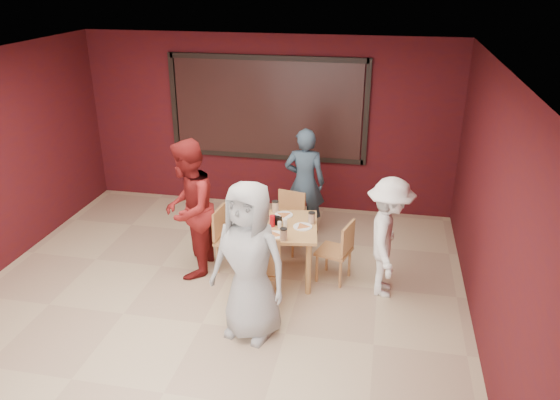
% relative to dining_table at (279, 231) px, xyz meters
% --- Properties ---
extents(floor, '(7.00, 7.00, 0.00)m').
position_rel_dining_table_xyz_m(floor, '(-0.65, -1.17, -0.65)').
color(floor, tan).
rests_on(floor, ground).
extents(window_blinds, '(3.00, 0.02, 1.50)m').
position_rel_dining_table_xyz_m(window_blinds, '(-0.65, 2.28, 1.00)').
color(window_blinds, black).
extents(dining_table, '(1.06, 1.06, 0.89)m').
position_rel_dining_table_xyz_m(dining_table, '(0.00, 0.00, 0.00)').
color(dining_table, tan).
rests_on(dining_table, floor).
extents(chair_front, '(0.55, 0.55, 0.97)m').
position_rel_dining_table_xyz_m(chair_front, '(-0.08, -0.74, -0.10)').
color(chair_front, tan).
rests_on(chair_front, floor).
extents(chair_back, '(0.48, 0.48, 0.83)m').
position_rel_dining_table_xyz_m(chair_back, '(-0.03, 0.81, -0.18)').
color(chair_back, tan).
rests_on(chair_back, floor).
extents(chair_left, '(0.45, 0.45, 0.85)m').
position_rel_dining_table_xyz_m(chair_left, '(-0.70, 0.09, -0.17)').
color(chair_left, tan).
rests_on(chair_left, floor).
extents(chair_right, '(0.49, 0.49, 0.81)m').
position_rel_dining_table_xyz_m(chair_right, '(0.76, 0.06, -0.19)').
color(chair_right, tan).
rests_on(chair_right, floor).
extents(diner_front, '(0.98, 0.77, 1.77)m').
position_rel_dining_table_xyz_m(diner_front, '(-0.07, -1.21, 0.23)').
color(diner_front, '#9D9D9D').
rests_on(diner_front, floor).
extents(diner_back, '(0.61, 0.42, 1.63)m').
position_rel_dining_table_xyz_m(diner_back, '(0.11, 1.33, 0.16)').
color(diner_back, '#33475B').
rests_on(diner_back, floor).
extents(diner_left, '(0.75, 0.93, 1.80)m').
position_rel_dining_table_xyz_m(diner_left, '(-1.15, -0.09, 0.25)').
color(diner_left, maroon).
rests_on(diner_left, floor).
extents(diner_right, '(0.57, 0.97, 1.50)m').
position_rel_dining_table_xyz_m(diner_right, '(1.35, -0.10, 0.10)').
color(diner_right, white).
rests_on(diner_right, floor).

